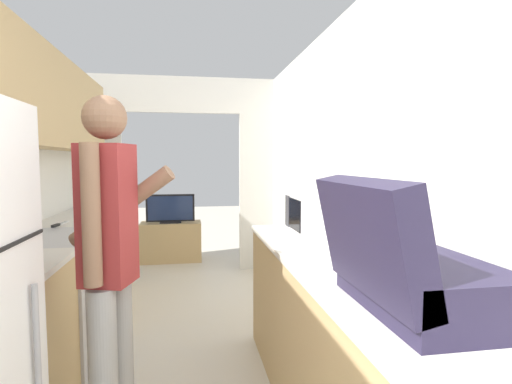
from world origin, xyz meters
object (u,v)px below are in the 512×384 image
suitcase (404,268)px  television (170,209)px  knife (58,225)px  microwave (319,213)px  range_oven (50,301)px  tv_cabinet (171,241)px  person (109,268)px

suitcase → television: (-1.00, 4.52, -0.32)m
suitcase → television: suitcase is taller
knife → microwave: bearing=-13.9°
range_oven → knife: size_ratio=3.37×
range_oven → suitcase: suitcase is taller
suitcase → tv_cabinet: (-1.00, 4.56, -0.80)m
range_oven → suitcase: size_ratio=1.65×
range_oven → tv_cabinet: size_ratio=1.24×
person → television: person is taller
tv_cabinet → knife: 2.62m
person → tv_cabinet: (0.11, 3.89, -0.67)m
person → knife: (-0.67, 1.47, -0.01)m
range_oven → person: (0.59, -0.98, 0.48)m
range_oven → microwave: size_ratio=2.28×
tv_cabinet → television: (0.00, -0.04, 0.48)m
suitcase → television: bearing=102.5°
person → suitcase: person is taller
tv_cabinet → person: bearing=-91.6°
person → microwave: 1.47m
knife → range_oven: bearing=-73.8°
range_oven → television: (0.70, 2.87, 0.29)m
suitcase → microwave: (0.16, 1.41, 0.00)m
person → tv_cabinet: bearing=14.3°
microwave → tv_cabinet: 3.46m
television → suitcase: bearing=-77.5°
tv_cabinet → knife: (-0.78, -2.41, 0.65)m
knife → tv_cabinet: bearing=79.1°
suitcase → tv_cabinet: suitcase is taller
person → television: (0.11, 3.84, -0.19)m
range_oven → person: size_ratio=0.61×
person → knife: bearing=40.4°
suitcase → microwave: 1.42m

